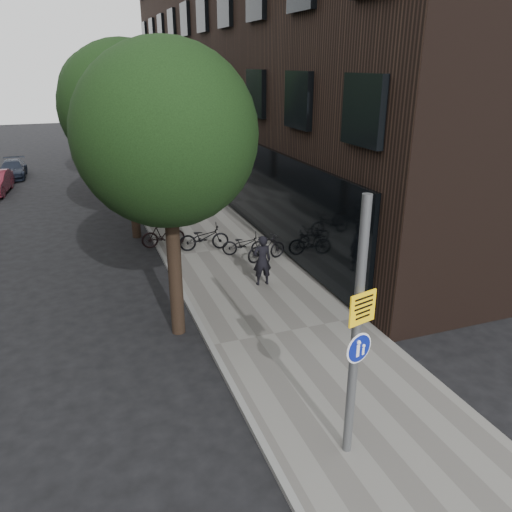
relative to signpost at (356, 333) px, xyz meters
name	(u,v)px	position (x,y,z in m)	size (l,w,h in m)	color
ground	(344,411)	(0.59, 1.11, -2.60)	(120.00, 120.00, 0.00)	black
sidewalk	(222,251)	(0.84, 11.11, -2.54)	(4.50, 60.00, 0.12)	slate
curb_edge	(164,258)	(-1.41, 11.11, -2.53)	(0.15, 60.00, 0.13)	slate
building_right_dark_brick	(295,24)	(9.09, 23.11, 6.40)	(12.00, 40.00, 18.00)	black
street_tree_near	(169,142)	(-1.94, 5.76, 2.51)	(4.40, 4.40, 7.50)	black
street_tree_mid	(127,112)	(-1.94, 14.26, 2.52)	(5.00, 5.00, 7.80)	black
street_tree_far	(108,97)	(-1.94, 23.26, 2.52)	(5.00, 5.00, 7.80)	black
signpost	(356,333)	(0.00, 0.00, 0.00)	(0.56, 0.17, 4.91)	#595B5E
pedestrian	(262,260)	(1.16, 7.54, -1.64)	(0.61, 0.40, 1.67)	black
parked_bike_facade_near	(244,244)	(1.47, 10.26, -2.05)	(0.57, 1.64, 0.86)	black
parked_bike_facade_far	(266,248)	(2.05, 9.44, -1.99)	(0.46, 1.63, 0.98)	black
parked_bike_curb_near	(204,237)	(0.20, 11.33, -1.98)	(0.67, 1.91, 1.00)	black
parked_bike_curb_far	(163,234)	(-1.21, 12.20, -1.97)	(0.48, 1.69, 1.02)	black
parked_car_far	(13,169)	(-7.86, 28.73, -2.05)	(1.53, 3.77, 1.09)	#19202E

